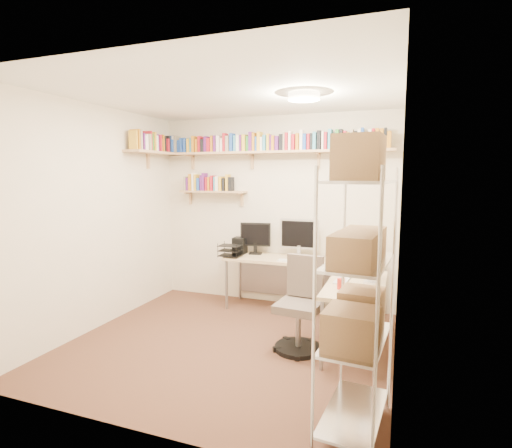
{
  "coord_description": "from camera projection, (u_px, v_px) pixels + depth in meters",
  "views": [
    {
      "loc": [
        1.6,
        -3.59,
        1.73
      ],
      "look_at": [
        0.09,
        0.55,
        1.19
      ],
      "focal_mm": 28.0,
      "sensor_mm": 36.0,
      "label": 1
    }
  ],
  "objects": [
    {
      "name": "room_shell",
      "position": [
        229.0,
        193.0,
        3.91
      ],
      "size": [
        3.24,
        3.04,
        2.52
      ],
      "color": "beige",
      "rests_on": "ground"
    },
    {
      "name": "wire_rack",
      "position": [
        358.0,
        269.0,
        2.55
      ],
      "size": [
        0.44,
        0.8,
        1.97
      ],
      "rotation": [
        0.0,
        0.0,
        -0.09
      ],
      "color": "silver",
      "rests_on": "ground"
    },
    {
      "name": "corner_desk",
      "position": [
        299.0,
        264.0,
        4.78
      ],
      "size": [
        2.08,
        1.76,
        1.17
      ],
      "color": "#C7B481",
      "rests_on": "ground"
    },
    {
      "name": "ground",
      "position": [
        229.0,
        344.0,
        4.1
      ],
      "size": [
        3.2,
        3.2,
        0.0
      ],
      "primitive_type": "plane",
      "color": "#4D2C21",
      "rests_on": "ground"
    },
    {
      "name": "office_chair",
      "position": [
        300.0,
        311.0,
        3.96
      ],
      "size": [
        0.49,
        0.49,
        0.93
      ],
      "rotation": [
        0.0,
        0.0,
        -0.11
      ],
      "color": "black",
      "rests_on": "ground"
    },
    {
      "name": "wall_shelves",
      "position": [
        241.0,
        152.0,
        5.2
      ],
      "size": [
        3.12,
        1.09,
        0.8
      ],
      "color": "tan",
      "rests_on": "ground"
    }
  ]
}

